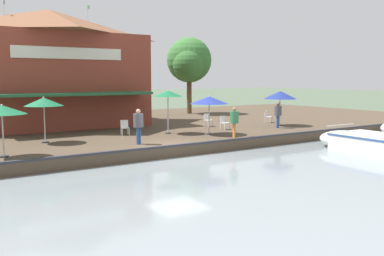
{
  "coord_description": "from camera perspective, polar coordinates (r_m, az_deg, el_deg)",
  "views": [
    {
      "loc": [
        17.11,
        -10.52,
        3.85
      ],
      "look_at": [
        -1.0,
        1.51,
        1.3
      ],
      "focal_mm": 40.0,
      "sensor_mm": 36.0,
      "label": 1
    }
  ],
  "objects": [
    {
      "name": "waterfront_restaurant",
      "position": [
        31.25,
        -18.4,
        7.73
      ],
      "size": [
        10.54,
        11.73,
        8.39
      ],
      "color": "brown",
      "rests_on": "quay_deck"
    },
    {
      "name": "patio_umbrella_near_quay_edge",
      "position": [
        25.0,
        -3.23,
        4.58
      ],
      "size": [
        1.72,
        1.72,
        2.56
      ],
      "color": "#B7B7B7",
      "rests_on": "quay_deck"
    },
    {
      "name": "person_near_entrance",
      "position": [
        28.41,
        11.39,
        2.11
      ],
      "size": [
        0.47,
        0.47,
        1.67
      ],
      "color": "#2D5193",
      "rests_on": "quay_deck"
    },
    {
      "name": "patio_umbrella_back_row",
      "position": [
        24.61,
        2.3,
        3.73
      ],
      "size": [
        2.21,
        2.21,
        2.24
      ],
      "color": "#B7B7B7",
      "rests_on": "quay_deck"
    },
    {
      "name": "patio_umbrella_mid_patio_left",
      "position": [
        29.77,
        11.67,
        4.33
      ],
      "size": [
        2.23,
        2.23,
        2.4
      ],
      "color": "#B7B7B7",
      "rests_on": "quay_deck"
    },
    {
      "name": "patio_umbrella_by_entrance",
      "position": [
        19.06,
        -24.03,
        2.23
      ],
      "size": [
        1.96,
        1.96,
        2.19
      ],
      "color": "#B7B7B7",
      "rests_on": "quay_deck"
    },
    {
      "name": "quay_edge_fender",
      "position": [
        20.42,
        -2.13,
        -2.33
      ],
      "size": [
        0.2,
        50.4,
        0.1
      ],
      "primitive_type": "cube",
      "color": "#2D2D33",
      "rests_on": "quay_deck"
    },
    {
      "name": "cafe_chair_under_first_umbrella",
      "position": [
        27.12,
        4.32,
        0.8
      ],
      "size": [
        0.48,
        0.48,
        0.85
      ],
      "color": "white",
      "rests_on": "quay_deck"
    },
    {
      "name": "cafe_chair_mid_patio",
      "position": [
        24.75,
        -8.96,
        0.17
      ],
      "size": [
        0.54,
        0.54,
        0.85
      ],
      "color": "white",
      "rests_on": "quay_deck"
    },
    {
      "name": "ground_plane",
      "position": [
        20.45,
        -1.98,
        -4.17
      ],
      "size": [
        220.0,
        220.0,
        0.0
      ],
      "primitive_type": "plane",
      "color": "#4C5B47"
    },
    {
      "name": "tree_upstream_bank",
      "position": [
        38.95,
        -0.4,
        8.88
      ],
      "size": [
        4.27,
        4.06,
        6.9
      ],
      "color": "brown",
      "rests_on": "quay_deck"
    },
    {
      "name": "person_at_quay_edge",
      "position": [
        23.31,
        5.66,
        1.24
      ],
      "size": [
        0.47,
        0.47,
        1.67
      ],
      "color": "orange",
      "rests_on": "quay_deck"
    },
    {
      "name": "patio_umbrella_mid_patio_right",
      "position": [
        22.58,
        -19.16,
        3.31
      ],
      "size": [
        1.91,
        1.91,
        2.32
      ],
      "color": "#B7B7B7",
      "rests_on": "quay_deck"
    },
    {
      "name": "cafe_chair_beside_entrance",
      "position": [
        31.85,
        10.05,
        1.59
      ],
      "size": [
        0.58,
        0.58,
        0.85
      ],
      "color": "white",
      "rests_on": "quay_deck"
    },
    {
      "name": "quay_deck",
      "position": [
        30.22,
        -12.98,
        -0.23
      ],
      "size": [
        22.0,
        56.0,
        0.6
      ],
      "primitive_type": "cube",
      "color": "#4C3D2D",
      "rests_on": "ground"
    },
    {
      "name": "person_mid_patio",
      "position": [
        21.11,
        -7.16,
        0.79
      ],
      "size": [
        0.49,
        0.49,
        1.74
      ],
      "color": "#2D5193",
      "rests_on": "quay_deck"
    },
    {
      "name": "cafe_chair_facing_river",
      "position": [
        28.79,
        2.1,
        1.16
      ],
      "size": [
        0.51,
        0.51,
        0.85
      ],
      "color": "white",
      "rests_on": "quay_deck"
    }
  ]
}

